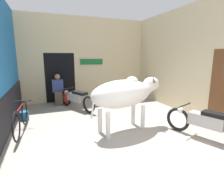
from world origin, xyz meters
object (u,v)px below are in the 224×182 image
(bicycle, at_px, (21,118))
(shopkeeper_seated, at_px, (58,89))
(motorcycle_near, at_px, (206,123))
(bucket, at_px, (24,116))
(motorcycle_far, at_px, (76,98))
(plastic_stool, at_px, (65,98))
(cow, at_px, (125,93))

(bicycle, distance_m, shopkeeper_seated, 2.60)
(motorcycle_near, relative_size, bucket, 7.22)
(motorcycle_far, distance_m, plastic_stool, 0.98)
(bicycle, bearing_deg, plastic_stool, 60.29)
(motorcycle_near, bearing_deg, plastic_stool, 121.02)
(motorcycle_near, relative_size, bicycle, 1.06)
(cow, bearing_deg, bicycle, 161.51)
(cow, distance_m, motorcycle_near, 1.99)
(bicycle, xyz_separation_m, bucket, (-0.03, 0.95, -0.24))
(cow, relative_size, plastic_stool, 4.71)
(motorcycle_far, bearing_deg, motorcycle_near, -56.06)
(shopkeeper_seated, xyz_separation_m, bucket, (-1.13, -1.40, -0.52))
(plastic_stool, bearing_deg, motorcycle_far, -71.77)
(bicycle, distance_m, plastic_stool, 2.75)
(bicycle, relative_size, bucket, 6.79)
(motorcycle_far, height_order, bucket, motorcycle_far)
(cow, bearing_deg, bucket, 144.95)
(cow, distance_m, shopkeeper_seated, 3.51)
(motorcycle_near, distance_m, motorcycle_far, 4.21)
(motorcycle_near, bearing_deg, shopkeeper_seated, 123.73)
(plastic_stool, bearing_deg, motorcycle_near, -58.98)
(motorcycle_far, xyz_separation_m, bucket, (-1.69, -0.52, -0.28))
(plastic_stool, distance_m, bucket, 2.00)
(motorcycle_near, distance_m, bucket, 5.03)
(cow, height_order, shopkeeper_seated, cow)
(motorcycle_far, bearing_deg, plastic_stool, 108.23)
(motorcycle_near, relative_size, plastic_stool, 4.08)
(motorcycle_near, height_order, motorcycle_far, motorcycle_near)
(plastic_stool, height_order, bucket, plastic_stool)
(shopkeeper_seated, distance_m, plastic_stool, 0.49)
(motorcycle_near, height_order, bicycle, motorcycle_near)
(motorcycle_near, bearing_deg, bicycle, 153.20)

